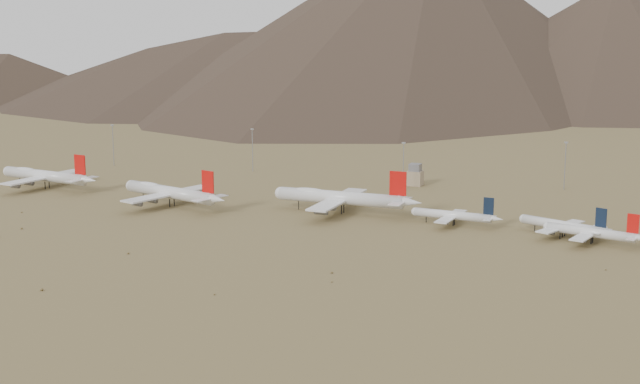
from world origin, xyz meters
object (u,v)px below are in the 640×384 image
at_px(widebody_west, 45,176).
at_px(widebody_centre, 170,192).
at_px(narrowbody_a, 455,215).
at_px(control_tower, 415,176).
at_px(widebody_east, 341,198).
at_px(narrowbody_b, 565,226).

height_order(widebody_west, widebody_centre, widebody_centre).
height_order(narrowbody_a, control_tower, narrowbody_a).
xyz_separation_m(widebody_centre, widebody_east, (82.22, 16.05, 0.48)).
bearing_deg(narrowbody_b, widebody_east, -162.98).
bearing_deg(control_tower, narrowbody_b, -45.15).
xyz_separation_m(widebody_west, narrowbody_a, (224.62, -4.72, -2.44)).
bearing_deg(narrowbody_b, widebody_centre, -155.90).
bearing_deg(widebody_east, widebody_centre, -168.81).
distance_m(narrowbody_a, control_tower, 97.17).
height_order(widebody_west, narrowbody_a, widebody_west).
relative_size(widebody_centre, narrowbody_a, 1.58).
xyz_separation_m(widebody_centre, control_tower, (94.64, 98.32, -1.66)).
height_order(narrowbody_b, control_tower, narrowbody_b).
height_order(widebody_east, narrowbody_a, widebody_east).
bearing_deg(widebody_centre, narrowbody_a, 21.01).
distance_m(widebody_centre, control_tower, 136.48).
bearing_deg(widebody_east, widebody_west, -179.80).
xyz_separation_m(widebody_east, control_tower, (12.42, 82.27, -2.14)).
bearing_deg(widebody_west, widebody_east, 7.95).
bearing_deg(widebody_west, narrowbody_a, 6.69).
height_order(widebody_west, narrowbody_b, widebody_west).
relative_size(widebody_west, control_tower, 5.62).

